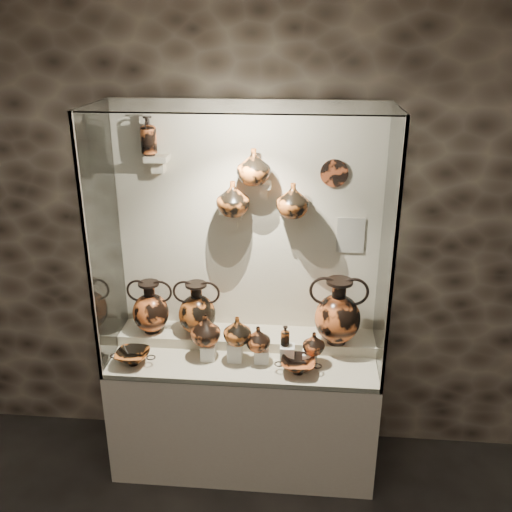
% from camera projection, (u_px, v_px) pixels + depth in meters
% --- Properties ---
extents(wall_back, '(5.00, 0.02, 3.20)m').
position_uv_depth(wall_back, '(248.00, 226.00, 3.67)').
color(wall_back, black).
rests_on(wall_back, ground).
extents(plinth, '(1.70, 0.60, 0.80)m').
position_uv_depth(plinth, '(244.00, 411.00, 3.82)').
color(plinth, beige).
rests_on(plinth, floor).
extents(front_tier, '(1.68, 0.58, 0.03)m').
position_uv_depth(front_tier, '(244.00, 358.00, 3.67)').
color(front_tier, '#BEB093').
rests_on(front_tier, plinth).
extents(rear_tier, '(1.70, 0.25, 0.10)m').
position_uv_depth(rear_tier, '(247.00, 339.00, 3.82)').
color(rear_tier, '#BEB093').
rests_on(rear_tier, plinth).
extents(back_panel, '(1.70, 0.03, 1.60)m').
position_uv_depth(back_panel, '(248.00, 227.00, 3.67)').
color(back_panel, beige).
rests_on(back_panel, plinth).
extents(glass_front, '(1.70, 0.01, 1.60)m').
position_uv_depth(glass_front, '(237.00, 263.00, 3.10)').
color(glass_front, white).
rests_on(glass_front, plinth).
extents(glass_left, '(0.01, 0.60, 1.60)m').
position_uv_depth(glass_left, '(104.00, 239.00, 3.45)').
color(glass_left, white).
rests_on(glass_left, plinth).
extents(glass_right, '(0.01, 0.60, 1.60)m').
position_uv_depth(glass_right, '(388.00, 248.00, 3.30)').
color(glass_right, white).
rests_on(glass_right, plinth).
extents(glass_top, '(1.70, 0.60, 0.01)m').
position_uv_depth(glass_top, '(241.00, 106.00, 3.08)').
color(glass_top, white).
rests_on(glass_top, back_panel).
extents(frame_post_left, '(0.02, 0.02, 1.60)m').
position_uv_depth(frame_post_left, '(87.00, 257.00, 3.18)').
color(frame_post_left, gray).
rests_on(frame_post_left, plinth).
extents(frame_post_right, '(0.02, 0.02, 1.60)m').
position_uv_depth(frame_post_right, '(393.00, 268.00, 3.04)').
color(frame_post_right, gray).
rests_on(frame_post_right, plinth).
extents(pedestal_a, '(0.09, 0.09, 0.10)m').
position_uv_depth(pedestal_a, '(208.00, 352.00, 3.62)').
color(pedestal_a, silver).
rests_on(pedestal_a, front_tier).
extents(pedestal_b, '(0.09, 0.09, 0.13)m').
position_uv_depth(pedestal_b, '(235.00, 351.00, 3.60)').
color(pedestal_b, silver).
rests_on(pedestal_b, front_tier).
extents(pedestal_c, '(0.09, 0.09, 0.09)m').
position_uv_depth(pedestal_c, '(262.00, 355.00, 3.59)').
color(pedestal_c, silver).
rests_on(pedestal_c, front_tier).
extents(pedestal_d, '(0.09, 0.09, 0.12)m').
position_uv_depth(pedestal_d, '(287.00, 354.00, 3.57)').
color(pedestal_d, silver).
rests_on(pedestal_d, front_tier).
extents(pedestal_e, '(0.09, 0.09, 0.08)m').
position_uv_depth(pedestal_e, '(309.00, 358.00, 3.57)').
color(pedestal_e, silver).
rests_on(pedestal_e, front_tier).
extents(bracket_ul, '(0.14, 0.12, 0.04)m').
position_uv_depth(bracket_ul, '(157.00, 158.00, 3.48)').
color(bracket_ul, beige).
rests_on(bracket_ul, back_panel).
extents(bracket_ca, '(0.14, 0.12, 0.04)m').
position_uv_depth(bracket_ca, '(231.00, 215.00, 3.57)').
color(bracket_ca, beige).
rests_on(bracket_ca, back_panel).
extents(bracket_cb, '(0.10, 0.12, 0.04)m').
position_uv_depth(bracket_cb, '(263.00, 185.00, 3.48)').
color(bracket_cb, beige).
rests_on(bracket_cb, back_panel).
extents(bracket_cc, '(0.14, 0.12, 0.04)m').
position_uv_depth(bracket_cc, '(292.00, 217.00, 3.54)').
color(bracket_cc, beige).
rests_on(bracket_cc, back_panel).
extents(amphora_left, '(0.29, 0.29, 0.36)m').
position_uv_depth(amphora_left, '(150.00, 307.00, 3.76)').
color(amphora_left, '#CB5B27').
rests_on(amphora_left, rear_tier).
extents(amphora_mid, '(0.39, 0.39, 0.37)m').
position_uv_depth(amphora_mid, '(197.00, 308.00, 3.73)').
color(amphora_mid, '#B85820').
rests_on(amphora_mid, rear_tier).
extents(amphora_right, '(0.38, 0.38, 0.44)m').
position_uv_depth(amphora_right, '(338.00, 311.00, 3.61)').
color(amphora_right, '#CB5B27').
rests_on(amphora_right, rear_tier).
extents(jug_a, '(0.24, 0.24, 0.20)m').
position_uv_depth(jug_a, '(206.00, 330.00, 3.57)').
color(jug_a, '#CB5B27').
rests_on(jug_a, pedestal_a).
extents(jug_b, '(0.23, 0.23, 0.18)m').
position_uv_depth(jug_b, '(237.00, 330.00, 3.52)').
color(jug_b, '#B85820').
rests_on(jug_b, pedestal_b).
extents(jug_c, '(0.20, 0.20, 0.16)m').
position_uv_depth(jug_c, '(258.00, 338.00, 3.53)').
color(jug_c, '#CB5B27').
rests_on(jug_c, pedestal_c).
extents(jug_e, '(0.18, 0.18, 0.14)m').
position_uv_depth(jug_e, '(314.00, 343.00, 3.51)').
color(jug_e, '#CB5B27').
rests_on(jug_e, pedestal_e).
extents(lekythos_small, '(0.07, 0.07, 0.15)m').
position_uv_depth(lekythos_small, '(285.00, 335.00, 3.52)').
color(lekythos_small, '#B85820').
rests_on(lekythos_small, pedestal_d).
extents(kylix_left, '(0.34, 0.31, 0.11)m').
position_uv_depth(kylix_left, '(133.00, 356.00, 3.55)').
color(kylix_left, '#B85820').
rests_on(kylix_left, front_tier).
extents(kylix_right, '(0.34, 0.32, 0.11)m').
position_uv_depth(kylix_right, '(298.00, 365.00, 3.47)').
color(kylix_right, '#CB5B27').
rests_on(kylix_right, front_tier).
extents(lekythos_tall, '(0.11, 0.11, 0.27)m').
position_uv_depth(lekythos_tall, '(148.00, 133.00, 3.42)').
color(lekythos_tall, '#CB5B27').
rests_on(lekythos_tall, bracket_ul).
extents(ovoid_vase_a, '(0.25, 0.25, 0.21)m').
position_uv_depth(ovoid_vase_a, '(233.00, 198.00, 3.47)').
color(ovoid_vase_a, '#B85820').
rests_on(ovoid_vase_a, bracket_ca).
extents(ovoid_vase_b, '(0.27, 0.27, 0.21)m').
position_uv_depth(ovoid_vase_b, '(254.00, 166.00, 3.39)').
color(ovoid_vase_b, '#B85820').
rests_on(ovoid_vase_b, bracket_cb).
extents(ovoid_vase_c, '(0.22, 0.22, 0.21)m').
position_uv_depth(ovoid_vase_c, '(293.00, 200.00, 3.44)').
color(ovoid_vase_c, '#B85820').
rests_on(ovoid_vase_c, bracket_cc).
extents(wall_plate, '(0.17, 0.02, 0.17)m').
position_uv_depth(wall_plate, '(334.00, 173.00, 3.46)').
color(wall_plate, '#993F1E').
rests_on(wall_plate, back_panel).
extents(info_placard, '(0.17, 0.01, 0.23)m').
position_uv_depth(info_placard, '(351.00, 235.00, 3.60)').
color(info_placard, beige).
rests_on(info_placard, back_panel).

